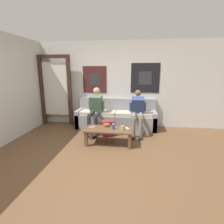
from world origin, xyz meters
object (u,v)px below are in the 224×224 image
at_px(drink_can_blue, 113,126).
at_px(game_controller_near_left, 92,127).
at_px(couch, 116,118).
at_px(game_controller_near_right, 127,128).
at_px(person_seated_teen, 138,110).
at_px(coffee_table, 109,131).
at_px(person_seated_adult, 95,108).
at_px(backpack, 108,128).
at_px(pillar_candle, 123,128).
at_px(ceramic_bowl, 106,125).

relative_size(drink_can_blue, game_controller_near_left, 0.92).
xyz_separation_m(couch, game_controller_near_right, (0.40, -1.16, 0.08)).
distance_m(person_seated_teen, game_controller_near_left, 1.37).
xyz_separation_m(coffee_table, game_controller_near_right, (0.43, 0.06, 0.08)).
bearing_deg(person_seated_adult, game_controller_near_left, -81.86).
bearing_deg(drink_can_blue, couch, 93.66).
height_order(person_seated_adult, backpack, person_seated_adult).
distance_m(pillar_candle, game_controller_near_left, 0.73).
relative_size(ceramic_bowl, game_controller_near_right, 1.20).
bearing_deg(person_seated_teen, pillar_candle, -109.65).
bearing_deg(game_controller_near_right, person_seated_adult, 139.78).
bearing_deg(drink_can_blue, ceramic_bowl, 140.08).
xyz_separation_m(pillar_candle, game_controller_near_right, (0.10, 0.11, -0.04)).
distance_m(couch, ceramic_bowl, 1.08).
height_order(person_seated_teen, backpack, person_seated_teen).
distance_m(drink_can_blue, game_controller_near_right, 0.33).
height_order(ceramic_bowl, drink_can_blue, drink_can_blue).
bearing_deg(pillar_candle, drink_can_blue, 166.76).
relative_size(backpack, pillar_candle, 3.46).
bearing_deg(pillar_candle, backpack, 125.87).
bearing_deg(coffee_table, game_controller_near_left, 176.00).
height_order(couch, game_controller_near_right, couch).
distance_m(coffee_table, person_seated_adult, 1.06).
xyz_separation_m(person_seated_teen, backpack, (-0.77, -0.32, -0.45)).
bearing_deg(person_seated_teen, drink_can_blue, -122.10).
xyz_separation_m(coffee_table, person_seated_adult, (-0.52, 0.86, 0.36)).
bearing_deg(backpack, pillar_candle, -54.13).
height_order(person_seated_adult, game_controller_near_right, person_seated_adult).
distance_m(person_seated_teen, backpack, 0.95).
height_order(person_seated_adult, game_controller_near_left, person_seated_adult).
distance_m(backpack, game_controller_near_right, 0.76).
bearing_deg(coffee_table, ceramic_bowl, 118.47).
bearing_deg(drink_can_blue, backpack, 111.73).
bearing_deg(pillar_candle, person_seated_adult, 132.67).
height_order(backpack, ceramic_bowl, ceramic_bowl).
bearing_deg(drink_can_blue, game_controller_near_left, 176.10).
bearing_deg(coffee_table, drink_can_blue, -3.55).
bearing_deg(person_seated_teen, game_controller_near_left, -141.41).
height_order(coffee_table, ceramic_bowl, ceramic_bowl).
bearing_deg(ceramic_bowl, game_controller_near_left, -159.07).
bearing_deg(pillar_candle, couch, 103.09).
height_order(backpack, game_controller_near_right, game_controller_near_right).
distance_m(couch, person_seated_adult, 0.75).
xyz_separation_m(couch, person_seated_adult, (-0.55, -0.36, 0.37)).
bearing_deg(backpack, couch, 77.81).
bearing_deg(game_controller_near_left, game_controller_near_right, 2.00).
relative_size(person_seated_adult, pillar_candle, 10.61).
bearing_deg(person_seated_adult, backpack, -37.13).
relative_size(person_seated_teen, drink_can_blue, 9.39).
bearing_deg(drink_can_blue, game_controller_near_right, 11.17).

